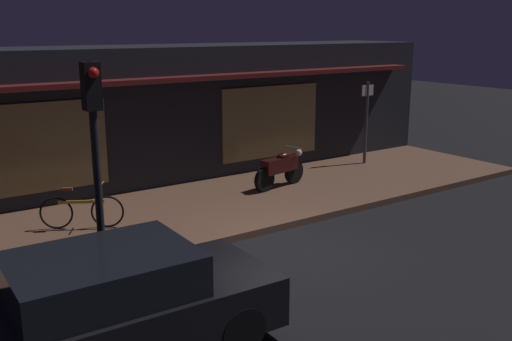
# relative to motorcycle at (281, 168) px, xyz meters

# --- Properties ---
(ground_plane) EXTENTS (60.00, 60.00, 0.00)m
(ground_plane) POSITION_rel_motorcycle_xyz_m (-2.25, -3.28, -0.65)
(ground_plane) COLOR black
(sidewalk_slab) EXTENTS (18.00, 4.00, 0.15)m
(sidewalk_slab) POSITION_rel_motorcycle_xyz_m (-2.25, -0.28, -0.57)
(sidewalk_slab) COLOR brown
(sidewalk_slab) RESTS_ON ground_plane
(storefront_building) EXTENTS (18.00, 3.30, 3.60)m
(storefront_building) POSITION_rel_motorcycle_xyz_m (-2.25, 3.11, 1.16)
(storefront_building) COLOR black
(storefront_building) RESTS_ON ground_plane
(motorcycle) EXTENTS (1.69, 0.61, 0.97)m
(motorcycle) POSITION_rel_motorcycle_xyz_m (0.00, 0.00, 0.00)
(motorcycle) COLOR black
(motorcycle) RESTS_ON sidewalk_slab
(bicycle_parked) EXTENTS (1.47, 0.84, 0.91)m
(bicycle_parked) POSITION_rel_motorcycle_xyz_m (-5.13, -0.19, -0.14)
(bicycle_parked) COLOR black
(bicycle_parked) RESTS_ON sidewalk_slab
(sign_post) EXTENTS (0.44, 0.09, 2.40)m
(sign_post) POSITION_rel_motorcycle_xyz_m (3.66, 0.69, 0.86)
(sign_post) COLOR #47474C
(sign_post) RESTS_ON sidewalk_slab
(traffic_light_pole) EXTENTS (0.24, 0.33, 3.60)m
(traffic_light_pole) POSITION_rel_motorcycle_xyz_m (-5.72, -2.96, 1.83)
(traffic_light_pole) COLOR black
(traffic_light_pole) RESTS_ON ground_plane
(parked_car_near) EXTENTS (4.13, 1.85, 1.42)m
(parked_car_near) POSITION_rel_motorcycle_xyz_m (-6.27, -4.80, 0.06)
(parked_car_near) COLOR black
(parked_car_near) RESTS_ON ground_plane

